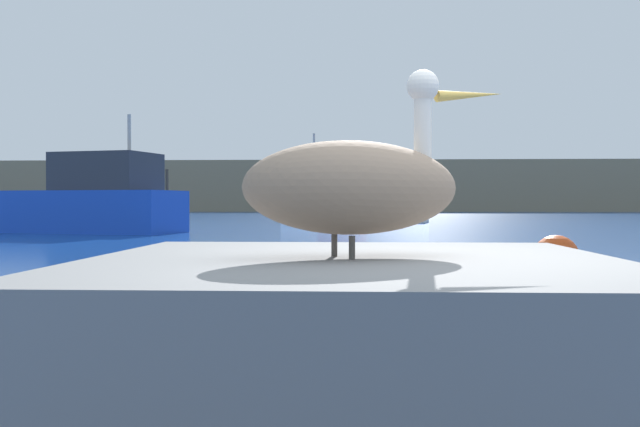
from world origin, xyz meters
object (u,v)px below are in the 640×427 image
pelican (356,185)px  fishing_boat_white (351,203)px  fishing_boat_blue (78,202)px  mooring_buoy (556,258)px

pelican → fishing_boat_white: (-0.22, 34.43, -0.16)m
pelican → fishing_boat_blue: fishing_boat_blue is taller
mooring_buoy → pelican: bearing=-113.2°
fishing_boat_white → mooring_buoy: size_ratio=12.67×
pelican → fishing_boat_white: bearing=64.4°
fishing_boat_white → fishing_boat_blue: 16.50m
fishing_boat_white → mooring_buoy: (2.90, -28.18, -0.67)m
pelican → fishing_boat_white: 34.43m
fishing_boat_blue → mooring_buoy: fishing_boat_blue is taller
mooring_buoy → fishing_boat_white: bearing=95.9°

